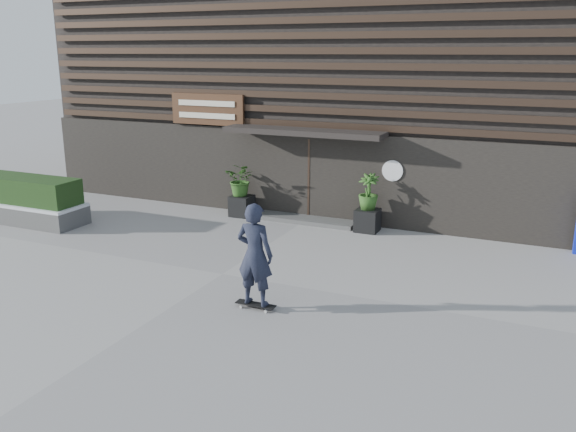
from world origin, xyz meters
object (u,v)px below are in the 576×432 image
at_px(planter_pot_left, 242,206).
at_px(planter_pot_right, 367,220).
at_px(skateboarder, 255,255).
at_px(raised_bed, 28,213).

distance_m(planter_pot_left, planter_pot_right, 3.80).
height_order(planter_pot_left, skateboarder, skateboarder).
distance_m(planter_pot_left, skateboarder, 6.69).
xyz_separation_m(planter_pot_left, skateboarder, (3.38, -5.72, 0.76)).
height_order(raised_bed, skateboarder, skateboarder).
bearing_deg(raised_bed, planter_pot_left, 29.87).
height_order(planter_pot_left, raised_bed, planter_pot_left).
relative_size(raised_bed, skateboarder, 1.72).
bearing_deg(planter_pot_left, skateboarder, -59.37).
distance_m(planter_pot_right, skateboarder, 5.78).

